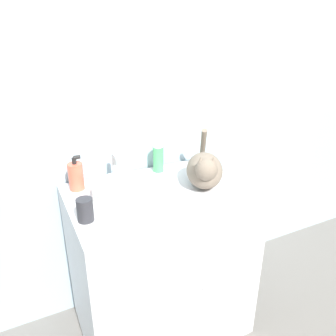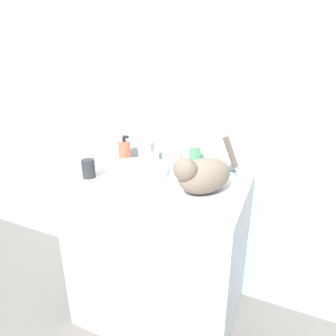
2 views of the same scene
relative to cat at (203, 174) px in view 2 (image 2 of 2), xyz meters
The scene contains 8 objects.
wall_back 0.56m from the cat, 121.54° to the left, with size 6.00×0.05×2.50m.
vanity_cabinet 0.54m from the cat, behind, with size 0.83×0.60×0.81m.
sink_basin 0.38m from the cat, 169.41° to the left, with size 0.31×0.31×0.06m.
faucet 0.44m from the cat, 147.73° to the left, with size 0.21×0.08×0.16m.
cat is the anchor object (origin of this frame).
soap_bottle 0.61m from the cat, 157.11° to the left, with size 0.07×0.07×0.17m.
spray_bottle 0.29m from the cat, 115.46° to the left, with size 0.06×0.06×0.17m.
cup 0.59m from the cat, behind, with size 0.07×0.07×0.10m.
Camera 2 is at (0.53, -0.79, 1.30)m, focal length 28.00 mm.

